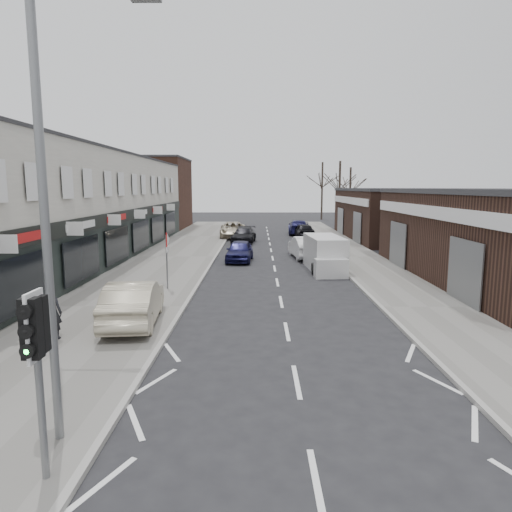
{
  "coord_description": "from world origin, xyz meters",
  "views": [
    {
      "loc": [
        -0.95,
        -8.77,
        4.79
      ],
      "look_at": [
        -1.04,
        5.74,
        2.6
      ],
      "focal_mm": 32.0,
      "sensor_mm": 36.0,
      "label": 1
    }
  ],
  "objects_px": {
    "pedestrian": "(52,313)",
    "parked_car_left_c": "(233,230)",
    "warning_sign": "(167,244)",
    "parked_car_left_a": "(240,251)",
    "traffic_light": "(36,342)",
    "street_lamp": "(53,197)",
    "parked_car_right_c": "(299,227)",
    "parked_car_right_b": "(304,231)",
    "parked_car_left_b": "(244,235)",
    "sedan_on_pavement": "(134,302)",
    "white_van": "(325,254)",
    "parked_car_right_a": "(305,247)"
  },
  "relations": [
    {
      "from": "pedestrian",
      "to": "parked_car_left_c",
      "type": "relative_size",
      "value": 0.31
    },
    {
      "from": "warning_sign",
      "to": "pedestrian",
      "type": "relative_size",
      "value": 1.63
    },
    {
      "from": "warning_sign",
      "to": "parked_car_left_a",
      "type": "height_order",
      "value": "warning_sign"
    },
    {
      "from": "traffic_light",
      "to": "street_lamp",
      "type": "height_order",
      "value": "street_lamp"
    },
    {
      "from": "parked_car_right_c",
      "to": "parked_car_left_c",
      "type": "bearing_deg",
      "value": 30.14
    },
    {
      "from": "street_lamp",
      "to": "parked_car_right_b",
      "type": "xyz_separation_m",
      "value": [
        7.88,
        35.68,
        -3.92
      ]
    },
    {
      "from": "parked_car_left_b",
      "to": "parked_car_right_b",
      "type": "relative_size",
      "value": 1.12
    },
    {
      "from": "parked_car_right_c",
      "to": "pedestrian",
      "type": "bearing_deg",
      "value": 75.9
    },
    {
      "from": "parked_car_left_b",
      "to": "parked_car_right_c",
      "type": "distance_m",
      "value": 9.04
    },
    {
      "from": "sedan_on_pavement",
      "to": "parked_car_left_a",
      "type": "relative_size",
      "value": 1.15
    },
    {
      "from": "parked_car_right_b",
      "to": "sedan_on_pavement",
      "type": "bearing_deg",
      "value": 68.02
    },
    {
      "from": "white_van",
      "to": "parked_car_right_c",
      "type": "height_order",
      "value": "white_van"
    },
    {
      "from": "pedestrian",
      "to": "parked_car_right_a",
      "type": "height_order",
      "value": "pedestrian"
    },
    {
      "from": "white_van",
      "to": "sedan_on_pavement",
      "type": "xyz_separation_m",
      "value": [
        -8.17,
        -10.99,
        -0.06
      ]
    },
    {
      "from": "traffic_light",
      "to": "sedan_on_pavement",
      "type": "distance_m",
      "value": 8.7
    },
    {
      "from": "parked_car_left_c",
      "to": "parked_car_right_a",
      "type": "height_order",
      "value": "parked_car_right_a"
    },
    {
      "from": "parked_car_left_a",
      "to": "street_lamp",
      "type": "bearing_deg",
      "value": -92.68
    },
    {
      "from": "warning_sign",
      "to": "parked_car_left_b",
      "type": "xyz_separation_m",
      "value": [
        2.9,
        18.81,
        -1.54
      ]
    },
    {
      "from": "street_lamp",
      "to": "pedestrian",
      "type": "height_order",
      "value": "street_lamp"
    },
    {
      "from": "parked_car_right_b",
      "to": "parked_car_left_a",
      "type": "bearing_deg",
      "value": 63.5
    },
    {
      "from": "white_van",
      "to": "parked_car_left_a",
      "type": "xyz_separation_m",
      "value": [
        -5.11,
        3.23,
        -0.26
      ]
    },
    {
      "from": "street_lamp",
      "to": "parked_car_left_b",
      "type": "bearing_deg",
      "value": 85.9
    },
    {
      "from": "warning_sign",
      "to": "parked_car_right_c",
      "type": "relative_size",
      "value": 0.53
    },
    {
      "from": "warning_sign",
      "to": "parked_car_left_a",
      "type": "bearing_deg",
      "value": 71.26
    },
    {
      "from": "street_lamp",
      "to": "parked_car_left_b",
      "type": "relative_size",
      "value": 1.75
    },
    {
      "from": "sedan_on_pavement",
      "to": "parked_car_left_c",
      "type": "distance_m",
      "value": 28.32
    },
    {
      "from": "parked_car_right_a",
      "to": "parked_car_right_b",
      "type": "xyz_separation_m",
      "value": [
        1.16,
        12.74,
        -0.06
      ]
    },
    {
      "from": "street_lamp",
      "to": "pedestrian",
      "type": "distance_m",
      "value": 7.31
    },
    {
      "from": "pedestrian",
      "to": "parked_car_right_b",
      "type": "xyz_separation_m",
      "value": [
        10.7,
        30.02,
        -0.25
      ]
    },
    {
      "from": "sedan_on_pavement",
      "to": "parked_car_right_a",
      "type": "bearing_deg",
      "value": -121.46
    },
    {
      "from": "white_van",
      "to": "pedestrian",
      "type": "relative_size",
      "value": 3.13
    },
    {
      "from": "traffic_light",
      "to": "parked_car_right_a",
      "type": "bearing_deg",
      "value": 74.72
    },
    {
      "from": "street_lamp",
      "to": "parked_car_left_c",
      "type": "bearing_deg",
      "value": 88.19
    },
    {
      "from": "parked_car_left_a",
      "to": "parked_car_right_c",
      "type": "distance_m",
      "value": 18.15
    },
    {
      "from": "street_lamp",
      "to": "sedan_on_pavement",
      "type": "relative_size",
      "value": 1.75
    },
    {
      "from": "pedestrian",
      "to": "white_van",
      "type": "bearing_deg",
      "value": -126.73
    },
    {
      "from": "white_van",
      "to": "street_lamp",
      "type": "bearing_deg",
      "value": -116.47
    },
    {
      "from": "pedestrian",
      "to": "parked_car_left_c",
      "type": "bearing_deg",
      "value": -95.17
    },
    {
      "from": "pedestrian",
      "to": "parked_car_left_c",
      "type": "height_order",
      "value": "pedestrian"
    },
    {
      "from": "parked_car_left_a",
      "to": "parked_car_left_c",
      "type": "distance_m",
      "value": 14.1
    },
    {
      "from": "sedan_on_pavement",
      "to": "parked_car_left_c",
      "type": "height_order",
      "value": "sedan_on_pavement"
    },
    {
      "from": "warning_sign",
      "to": "white_van",
      "type": "height_order",
      "value": "warning_sign"
    },
    {
      "from": "sedan_on_pavement",
      "to": "parked_car_left_b",
      "type": "bearing_deg",
      "value": -102.99
    },
    {
      "from": "parked_car_right_b",
      "to": "parked_car_right_a",
      "type": "bearing_deg",
      "value": 79.74
    },
    {
      "from": "street_lamp",
      "to": "traffic_light",
      "type": "bearing_deg",
      "value": -84.12
    },
    {
      "from": "traffic_light",
      "to": "parked_car_right_b",
      "type": "relative_size",
      "value": 0.76
    },
    {
      "from": "parked_car_left_c",
      "to": "street_lamp",
      "type": "bearing_deg",
      "value": -94.77
    },
    {
      "from": "traffic_light",
      "to": "white_van",
      "type": "distance_m",
      "value": 20.89
    },
    {
      "from": "street_lamp",
      "to": "parked_car_right_a",
      "type": "xyz_separation_m",
      "value": [
        6.73,
        22.94,
        -3.87
      ]
    },
    {
      "from": "traffic_light",
      "to": "warning_sign",
      "type": "relative_size",
      "value": 1.15
    }
  ]
}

